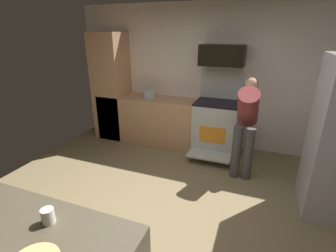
{
  "coord_description": "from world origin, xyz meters",
  "views": [
    {
      "loc": [
        0.95,
        -2.25,
        2.1
      ],
      "look_at": [
        -0.03,
        0.3,
        1.05
      ],
      "focal_mm": 26.3,
      "sensor_mm": 36.0,
      "label": 1
    }
  ],
  "objects": [
    {
      "name": "ground_plane",
      "position": [
        0.0,
        0.0,
        -0.01
      ],
      "size": [
        5.2,
        4.8,
        0.02
      ],
      "primitive_type": "cube",
      "color": "olive"
    },
    {
      "name": "person_cook",
      "position": [
        0.81,
        1.35,
        0.87
      ],
      "size": [
        0.31,
        0.65,
        1.47
      ],
      "color": "#464646",
      "rests_on": "ground"
    },
    {
      "name": "oven_range",
      "position": [
        0.27,
        1.97,
        0.51
      ],
      "size": [
        0.76,
        0.98,
        1.56
      ],
      "color": "beige",
      "rests_on": "ground"
    },
    {
      "name": "wall_back",
      "position": [
        0.0,
        2.34,
        1.3
      ],
      "size": [
        5.2,
        0.12,
        2.6
      ],
      "primitive_type": "cube",
      "color": "silver",
      "rests_on": "ground"
    },
    {
      "name": "mug_tea",
      "position": [
        -0.26,
        -1.31,
        0.95
      ],
      "size": [
        0.09,
        0.09,
        0.11
      ],
      "primitive_type": "cylinder",
      "color": "silver",
      "rests_on": "counter_island"
    },
    {
      "name": "cabinet_column",
      "position": [
        -1.9,
        1.98,
        1.05
      ],
      "size": [
        0.6,
        0.6,
        2.1
      ],
      "primitive_type": "cube",
      "color": "tan",
      "rests_on": "ground"
    },
    {
      "name": "microwave",
      "position": [
        0.27,
        2.06,
        1.73
      ],
      "size": [
        0.74,
        0.38,
        0.34
      ],
      "primitive_type": "cube",
      "color": "black",
      "rests_on": "oven_range"
    },
    {
      "name": "lower_cabinet_run",
      "position": [
        -0.9,
        1.98,
        0.45
      ],
      "size": [
        2.4,
        0.6,
        0.9
      ],
      "primitive_type": "cube",
      "color": "tan",
      "rests_on": "ground"
    },
    {
      "name": "stock_pot",
      "position": [
        -1.06,
        1.98,
        0.98
      ],
      "size": [
        0.26,
        0.26,
        0.16
      ],
      "primitive_type": "cylinder",
      "color": "#B4BEB9",
      "rests_on": "lower_cabinet_run"
    }
  ]
}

